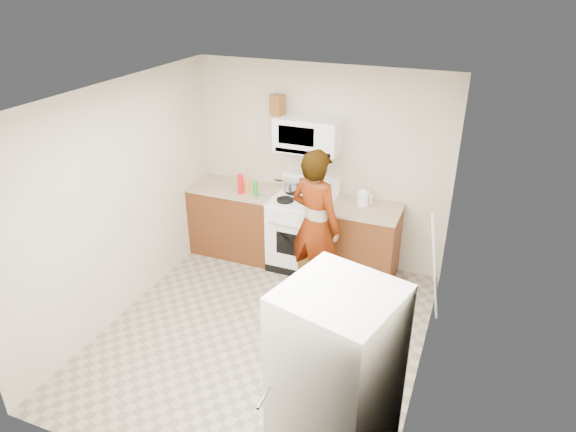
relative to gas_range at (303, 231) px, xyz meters
The scene contains 20 objects.
floor 1.56m from the gas_range, 86.14° to the right, with size 3.60×3.60×0.00m, color gray.
back_wall 0.83m from the gas_range, 72.00° to the left, with size 3.20×0.02×2.50m, color beige.
right_wall 2.37m from the gas_range, 41.25° to the right, with size 0.02×3.60×2.50m, color beige.
cabinet_left 0.94m from the gas_range, behind, with size 1.12×0.62×0.90m, color #582915.
counter_left 1.03m from the gas_range, behind, with size 1.14×0.64×0.04m, color tan.
cabinet_right 0.78m from the gas_range, ahead, with size 0.80×0.62×0.90m, color #582915.
counter_right 0.89m from the gas_range, ahead, with size 0.82×0.64×0.04m, color tan.
gas_range is the anchor object (origin of this frame).
microwave 1.22m from the gas_range, 90.00° to the left, with size 0.76×0.38×0.40m, color white.
person 0.76m from the gas_range, 57.82° to the right, with size 0.65×0.43×1.78m, color tan.
fridge 3.13m from the gas_range, 65.77° to the right, with size 0.70×0.70×1.70m, color silver.
kettle 0.90m from the gas_range, ahead, with size 0.14×0.14×0.17m, color white.
jug 1.59m from the gas_range, 163.22° to the left, with size 0.14×0.14×0.24m, color brown.
saucepan 0.59m from the gas_range, 143.67° to the left, with size 0.21×0.21×0.12m, color #B2B1B5.
tray 0.51m from the gas_range, 39.75° to the right, with size 0.25×0.16×0.05m, color white.
bottle_spray 0.97m from the gas_range, 168.50° to the right, with size 0.07×0.07×0.25m, color red.
bottle_hot_sauce 0.91m from the gas_range, behind, with size 0.05×0.05×0.16m, color orange.
bottle_green_cap 0.80m from the gas_range, 165.78° to the right, with size 0.06×0.06×0.19m, color #1B911A.
pot_lid 0.68m from the gas_range, 164.24° to the right, with size 0.23×0.23×0.01m, color white.
broom 1.81m from the gas_range, 20.59° to the right, with size 0.03×0.03×1.35m, color silver.
Camera 1 is at (1.85, -3.89, 3.49)m, focal length 32.00 mm.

